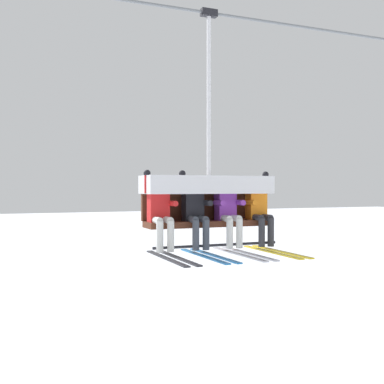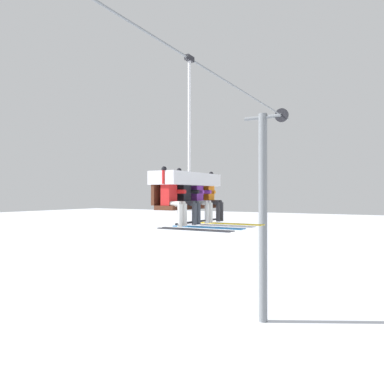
% 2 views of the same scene
% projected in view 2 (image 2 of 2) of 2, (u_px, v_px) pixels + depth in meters
% --- Properties ---
extents(lift_tower_far, '(0.36, 1.88, 8.80)m').
position_uv_depth(lift_tower_far, '(263.00, 212.00, 15.59)').
color(lift_tower_far, slate).
rests_on(lift_tower_far, ground_plane).
extents(lift_cable, '(18.96, 0.05, 0.05)m').
position_uv_depth(lift_cable, '(162.00, 42.00, 7.91)').
color(lift_cable, slate).
extents(chairlift_chair, '(2.22, 0.74, 3.93)m').
position_uv_depth(chairlift_chair, '(187.00, 184.00, 8.89)').
color(chairlift_chair, '#512819').
extents(skier_red, '(0.48, 1.70, 1.34)m').
position_uv_depth(skier_red, '(174.00, 197.00, 8.01)').
color(skier_red, red).
extents(skier_black, '(0.48, 1.70, 1.34)m').
position_uv_depth(skier_black, '(188.00, 197.00, 8.52)').
color(skier_black, black).
extents(skier_purple, '(0.46, 1.70, 1.23)m').
position_uv_depth(skier_purple, '(201.00, 198.00, 9.04)').
color(skier_purple, purple).
extents(skier_orange, '(0.48, 1.70, 1.34)m').
position_uv_depth(skier_orange, '(212.00, 197.00, 9.56)').
color(skier_orange, orange).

